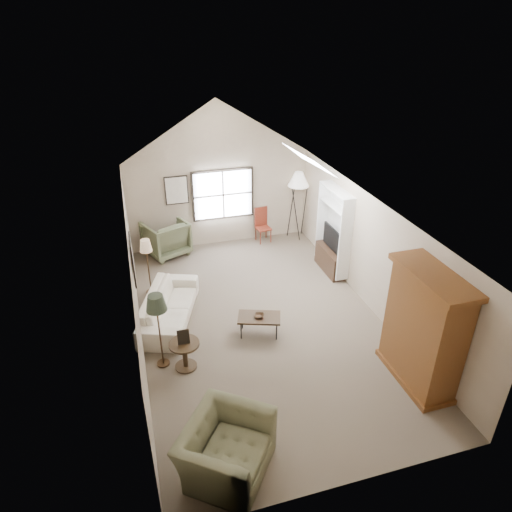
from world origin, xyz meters
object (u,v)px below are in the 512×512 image
object	(u,v)px
armoire	(424,329)
coffee_table	(259,325)
armchair_far	(166,238)
armchair_near	(226,449)
side_chair	(263,225)
sofa	(169,306)
side_table	(185,355)

from	to	relation	value
armoire	coffee_table	world-z (taller)	armoire
armchair_far	coffee_table	size ratio (longest dim) A/B	1.24
armchair_near	armchair_far	size ratio (longest dim) A/B	1.20
armoire	armchair_near	world-z (taller)	armoire
armchair_near	side_chair	bearing A→B (deg)	15.60
armoire	side_chair	size ratio (longest dim) A/B	2.21
sofa	side_chair	xyz separation A→B (m)	(3.06, 3.05, 0.17)
side_table	side_chair	world-z (taller)	side_chair
armchair_far	armoire	bearing A→B (deg)	98.98
armchair_near	side_chair	xyz separation A→B (m)	(2.71, 6.97, 0.08)
armchair_far	armchair_near	bearing A→B (deg)	67.82
armoire	side_chair	bearing A→B (deg)	99.24
armoire	armchair_far	world-z (taller)	armoire
coffee_table	side_table	world-z (taller)	side_table
armchair_far	side_chair	world-z (taller)	side_chair
sofa	coffee_table	world-z (taller)	sofa
sofa	armoire	bearing A→B (deg)	-107.34
coffee_table	armchair_far	bearing A→B (deg)	108.99
sofa	armchair_near	world-z (taller)	armchair_near
sofa	side_chair	world-z (taller)	side_chair
coffee_table	armoire	bearing A→B (deg)	-40.54
sofa	armchair_near	xyz separation A→B (m)	(0.35, -3.92, 0.09)
side_chair	armchair_near	bearing A→B (deg)	-118.39
armoire	coffee_table	size ratio (longest dim) A/B	2.56
coffee_table	side_table	size ratio (longest dim) A/B	1.51
side_table	sofa	bearing A→B (deg)	93.58
coffee_table	side_chair	size ratio (longest dim) A/B	0.86
armoire	side_chair	distance (m)	6.21
side_table	armoire	bearing A→B (deg)	-20.15
sofa	armchair_far	distance (m)	3.07
armoire	armchair_far	distance (m)	7.19
armchair_far	coffee_table	world-z (taller)	armchair_far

